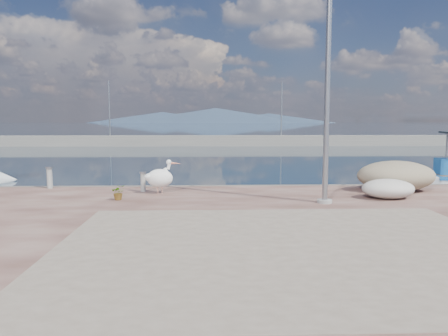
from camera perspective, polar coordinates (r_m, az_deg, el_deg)
ground at (r=11.58m, az=0.66°, el=-8.45°), size 1400.00×1400.00×0.00m
quay at (r=5.86m, az=3.58°, el=-21.00°), size 44.00×22.00×0.50m
quay_patch at (r=8.67m, az=8.32°, el=-10.10°), size 9.00×7.00×0.01m
breakwater at (r=51.24m, az=-1.42°, el=3.59°), size 120.00×2.20×7.50m
mountains at (r=661.24m, az=-1.58°, el=6.76°), size 370.00×280.00×22.00m
pelican at (r=14.75m, az=-8.32°, el=-1.25°), size 1.19×0.66×1.14m
lamp_post at (r=13.18m, az=13.32°, el=9.82°), size 0.44×0.96×7.00m
bollard_near at (r=15.23m, az=-10.53°, el=-1.66°), size 0.23×0.23×0.69m
bollard_far at (r=16.92m, az=-21.83°, el=-1.06°), size 0.26×0.26×0.78m
potted_plant at (r=13.83m, az=-13.61°, el=-3.10°), size 0.51×0.47×0.47m
net_pile_d at (r=14.62m, az=20.64°, el=-2.55°), size 1.64×1.23×0.61m
net_pile_c at (r=16.25m, az=21.55°, el=-0.96°), size 2.67×1.91×1.05m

